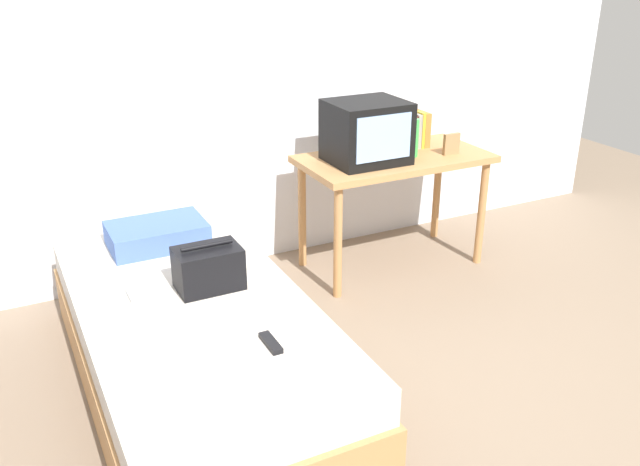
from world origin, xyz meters
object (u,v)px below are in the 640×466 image
object	(u,v)px
book_row	(414,130)
pillow	(157,234)
tv	(367,132)
remote_dark	(271,343)
remote_silver	(133,295)
picture_frame	(451,144)
handbag	(208,268)
bed	(196,344)
magazine	(182,343)
desk	(394,170)
water_bottle	(413,138)

from	to	relation	value
book_row	pillow	distance (m)	1.75
tv	remote_dark	xyz separation A→B (m)	(-1.12, -1.18, -0.46)
tv	remote_silver	size ratio (longest dim) A/B	3.06
picture_frame	pillow	distance (m)	1.84
tv	handbag	size ratio (longest dim) A/B	1.47
book_row	remote_dark	bearing A→B (deg)	-139.46
remote_dark	picture_frame	bearing A→B (deg)	32.86
tv	picture_frame	xyz separation A→B (m)	(0.54, -0.11, -0.11)
bed	tv	xyz separation A→B (m)	(1.29, 0.69, 0.69)
remote_silver	magazine	bearing A→B (deg)	-79.48
desk	handbag	world-z (taller)	desk
remote_silver	book_row	bearing A→B (deg)	19.20
bed	picture_frame	distance (m)	2.01
desk	picture_frame	xyz separation A→B (m)	(0.33, -0.13, 0.16)
desk	book_row	xyz separation A→B (m)	(0.22, 0.13, 0.20)
bed	book_row	size ratio (longest dim) A/B	8.84
picture_frame	remote_dark	size ratio (longest dim) A/B	0.84
water_bottle	book_row	distance (m)	0.22
remote_dark	remote_silver	bearing A→B (deg)	122.07
bed	water_bottle	distance (m)	1.84
picture_frame	magazine	distance (m)	2.20
remote_dark	bed	bearing A→B (deg)	109.78
water_bottle	book_row	world-z (taller)	water_bottle
bed	water_bottle	size ratio (longest dim) A/B	8.69
bed	handbag	distance (m)	0.36
tv	handbag	world-z (taller)	tv
pillow	magazine	size ratio (longest dim) A/B	1.73
magazine	remote_dark	world-z (taller)	remote_dark
water_bottle	magazine	xyz separation A→B (m)	(-1.74, -0.98, -0.40)
bed	pillow	size ratio (longest dim) A/B	3.99
pillow	remote_silver	world-z (taller)	pillow
remote_dark	water_bottle	bearing A→B (deg)	38.73
magazine	remote_silver	world-z (taller)	remote_silver
desk	picture_frame	bearing A→B (deg)	-21.07
pillow	remote_silver	xyz separation A→B (m)	(-0.25, -0.53, -0.05)
pillow	remote_silver	distance (m)	0.59
pillow	remote_dark	xyz separation A→B (m)	(0.16, -1.18, -0.05)
tv	water_bottle	size ratio (longest dim) A/B	1.91
picture_frame	remote_silver	bearing A→B (deg)	-168.34
water_bottle	picture_frame	world-z (taller)	water_bottle
handbag	remote_dark	distance (m)	0.60
picture_frame	magazine	world-z (taller)	picture_frame
tv	magazine	bearing A→B (deg)	-144.78
desk	water_bottle	xyz separation A→B (m)	(0.09, -0.06, 0.21)
picture_frame	pillow	bearing A→B (deg)	176.77
pillow	remote_dark	world-z (taller)	pillow
bed	handbag	world-z (taller)	handbag
desk	pillow	size ratio (longest dim) A/B	2.32
desk	picture_frame	size ratio (longest dim) A/B	8.90
book_row	picture_frame	xyz separation A→B (m)	(0.11, -0.26, -0.04)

